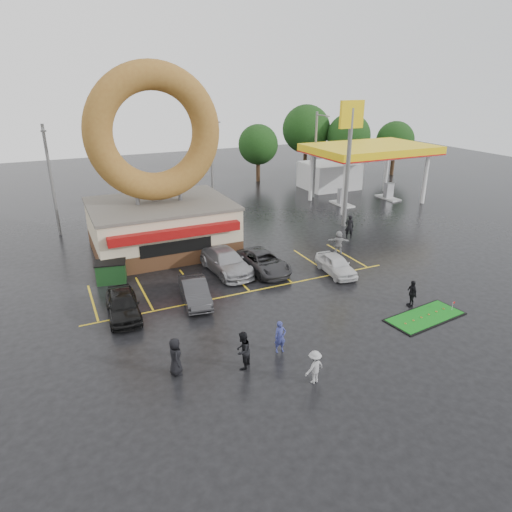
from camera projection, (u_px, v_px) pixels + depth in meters
name	position (u px, v px, depth m)	size (l,w,h in m)	color
ground	(275.00, 316.00, 25.31)	(120.00, 120.00, 0.00)	black
donut_shop	(159.00, 192.00, 33.43)	(10.20, 8.70, 13.50)	#472B19
gas_station	(351.00, 162.00, 49.44)	(12.30, 13.65, 5.90)	silver
shell_sign	(350.00, 141.00, 37.81)	(2.20, 0.36, 10.60)	slate
streetlight_left	(51.00, 178.00, 36.42)	(0.40, 2.21, 9.00)	slate
streetlight_mid	(212.00, 163.00, 42.75)	(0.40, 2.21, 9.00)	slate
streetlight_right	(316.00, 153.00, 48.30)	(0.40, 2.21, 9.00)	slate
tree_far_a	(349.00, 136.00, 58.89)	(5.60, 5.60, 8.00)	#332114
tree_far_b	(395.00, 140.00, 59.80)	(4.90, 4.90, 7.00)	#332114
tree_far_c	(306.00, 129.00, 60.45)	(6.30, 6.30, 9.00)	#332114
tree_far_d	(258.00, 145.00, 56.11)	(4.90, 4.90, 7.00)	#332114
car_black	(123.00, 305.00, 25.01)	(1.70, 4.23, 1.44)	black
car_dgrey	(195.00, 291.00, 26.64)	(1.43, 4.09, 1.35)	#2B2B2D
car_silver	(226.00, 261.00, 30.75)	(2.16, 5.32, 1.54)	#99999D
car_grey	(263.00, 262.00, 30.89)	(2.24, 4.86, 1.35)	#313134
car_white	(336.00, 265.00, 30.52)	(1.54, 3.82, 1.30)	silver
person_blue	(280.00, 337.00, 21.76)	(0.59, 0.39, 1.62)	navy
person_blackjkt	(243.00, 350.00, 20.51)	(0.88, 0.69, 1.82)	black
person_hoodie	(315.00, 367.00, 19.57)	(1.00, 0.57, 1.55)	#949496
person_bystander	(175.00, 356.00, 20.11)	(0.86, 0.56, 1.77)	black
person_cameraman	(412.00, 293.00, 26.14)	(0.94, 0.39, 1.60)	black
person_walker_near	(339.00, 242.00, 33.99)	(1.61, 0.51, 1.73)	#99999C
person_walker_far	(349.00, 227.00, 37.14)	(0.71, 0.47, 1.96)	black
dumpster	(111.00, 272.00, 29.29)	(1.80, 1.20, 1.30)	#183F1A
putting_green	(425.00, 317.00, 25.15)	(4.81, 2.52, 0.58)	black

